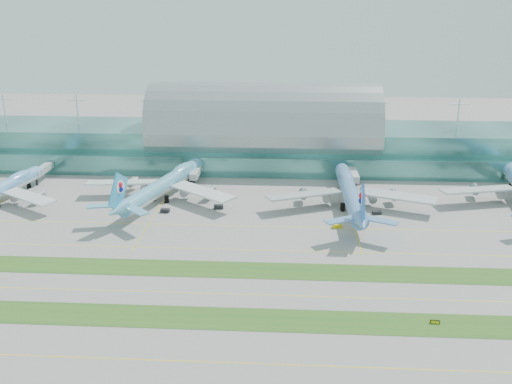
# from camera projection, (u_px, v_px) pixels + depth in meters

# --- Properties ---
(ground) EXTENTS (700.00, 700.00, 0.00)m
(ground) POSITION_uv_depth(u_px,v_px,m) (246.00, 273.00, 184.71)
(ground) COLOR gray
(ground) RESTS_ON ground
(terminal) EXTENTS (340.00, 69.10, 36.00)m
(terminal) POSITION_uv_depth(u_px,v_px,m) (264.00, 138.00, 301.74)
(terminal) COLOR #3D7A75
(terminal) RESTS_ON ground
(grass_strip_near) EXTENTS (420.00, 12.00, 0.08)m
(grass_strip_near) POSITION_uv_depth(u_px,v_px,m) (239.00, 319.00, 158.26)
(grass_strip_near) COLOR #2D591E
(grass_strip_near) RESTS_ON ground
(grass_strip_far) EXTENTS (420.00, 12.00, 0.08)m
(grass_strip_far) POSITION_uv_depth(u_px,v_px,m) (247.00, 270.00, 186.59)
(grass_strip_far) COLOR #2D591E
(grass_strip_far) RESTS_ON ground
(taxiline_a) EXTENTS (420.00, 0.35, 0.01)m
(taxiline_a) POSITION_uv_depth(u_px,v_px,m) (232.00, 363.00, 139.38)
(taxiline_a) COLOR yellow
(taxiline_a) RESTS_ON ground
(taxiline_b) EXTENTS (420.00, 0.35, 0.01)m
(taxiline_b) POSITION_uv_depth(u_px,v_px,m) (243.00, 294.00, 171.49)
(taxiline_b) COLOR yellow
(taxiline_b) RESTS_ON ground
(taxiline_c) EXTENTS (420.00, 0.35, 0.01)m
(taxiline_c) POSITION_uv_depth(u_px,v_px,m) (250.00, 250.00, 201.71)
(taxiline_c) COLOR yellow
(taxiline_c) RESTS_ON ground
(taxiline_d) EXTENTS (420.00, 0.35, 0.01)m
(taxiline_d) POSITION_uv_depth(u_px,v_px,m) (254.00, 226.00, 222.49)
(taxiline_d) COLOR yellow
(taxiline_d) RESTS_ON ground
(airliner_b) EXTENTS (69.16, 80.08, 22.49)m
(airliner_b) POSITION_uv_depth(u_px,v_px,m) (165.00, 183.00, 251.10)
(airliner_b) COLOR #5AA6C6
(airliner_b) RESTS_ON ground
(airliner_c) EXTENTS (71.90, 81.49, 22.45)m
(airliner_c) POSITION_uv_depth(u_px,v_px,m) (350.00, 192.00, 240.72)
(airliner_c) COLOR #598BC5
(airliner_c) RESTS_ON ground
(gse_c) EXTENTS (3.82, 2.57, 1.54)m
(gse_c) POSITION_uv_depth(u_px,v_px,m) (165.00, 211.00, 236.65)
(gse_c) COLOR black
(gse_c) RESTS_ON ground
(gse_d) EXTENTS (4.06, 2.47, 1.71)m
(gse_d) POSITION_uv_depth(u_px,v_px,m) (219.00, 207.00, 240.71)
(gse_d) COLOR black
(gse_d) RESTS_ON ground
(gse_e) EXTENTS (3.90, 2.59, 1.40)m
(gse_e) POSITION_uv_depth(u_px,v_px,m) (337.00, 226.00, 220.71)
(gse_e) COLOR #C0AC0B
(gse_e) RESTS_ON ground
(gse_f) EXTENTS (3.86, 2.34, 1.43)m
(gse_f) POSITION_uv_depth(u_px,v_px,m) (377.00, 213.00, 234.61)
(gse_f) COLOR black
(gse_f) RESTS_ON ground
(taxiway_sign_east) EXTENTS (2.66, 0.60, 1.12)m
(taxiway_sign_east) POSITION_uv_depth(u_px,v_px,m) (435.00, 322.00, 155.89)
(taxiway_sign_east) COLOR black
(taxiway_sign_east) RESTS_ON ground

